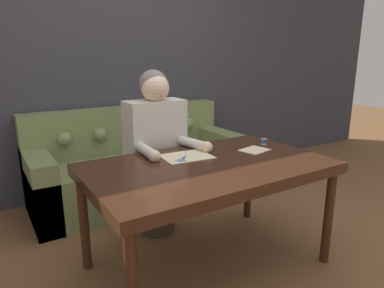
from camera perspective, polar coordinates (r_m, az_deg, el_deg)
name	(u,v)px	position (r m, az deg, el deg)	size (l,w,h in m)	color
ground_plane	(228,264)	(2.50, 6.06, -19.28)	(16.00, 16.00, 0.00)	brown
wall_back	(122,64)	(3.66, -11.52, 12.87)	(8.00, 0.06, 2.60)	#383842
dining_table	(209,173)	(2.19, 2.79, -4.85)	(1.53, 0.93, 0.73)	#381E11
couch	(138,166)	(3.45, -9.04, -3.71)	(2.02, 0.78, 0.89)	olive
person	(156,153)	(2.64, -5.97, -1.47)	(0.49, 0.57, 1.29)	#33281E
pattern_paper_main	(187,156)	(2.31, -0.92, -2.07)	(0.35, 0.28, 0.00)	beige
pattern_paper_offcut	(255,150)	(2.50, 10.38, -0.99)	(0.23, 0.20, 0.00)	beige
scissors	(183,158)	(2.26, -1.48, -2.43)	(0.22, 0.21, 0.01)	silver
thread_spool	(264,141)	(2.68, 11.91, 0.42)	(0.04, 0.04, 0.05)	#3366B2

